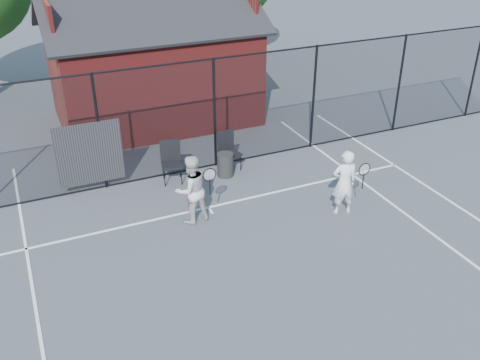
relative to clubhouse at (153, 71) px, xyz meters
name	(u,v)px	position (x,y,z in m)	size (l,w,h in m)	color
ground	(264,282)	(-0.50, -9.00, -1.61)	(80.00, 80.00, 0.00)	#4B4F56
court_lines	(298,326)	(-0.50, -10.32, -1.60)	(11.02, 18.00, 0.01)	white
fence	(167,124)	(-0.80, -4.00, -0.16)	(22.04, 3.00, 3.00)	black
clubhouse	(153,71)	(0.00, 0.00, 0.00)	(6.50, 4.36, 4.19)	maroon
player_front	(344,182)	(2.28, -7.48, -0.81)	(0.75, 0.58, 1.60)	white
player_back	(191,190)	(-1.02, -6.38, -0.80)	(0.92, 0.73, 1.62)	silver
chair_left	(172,163)	(-0.87, -4.42, -1.07)	(0.51, 0.54, 1.07)	black
chair_right	(230,152)	(0.75, -4.40, -1.08)	(0.50, 0.52, 1.05)	black
waste_bin	(225,165)	(0.51, -4.66, -1.29)	(0.43, 0.43, 0.63)	black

